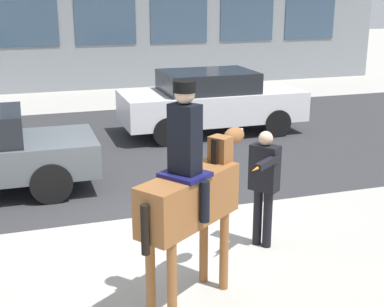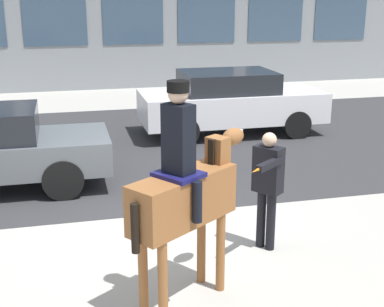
{
  "view_description": "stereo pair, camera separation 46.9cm",
  "coord_description": "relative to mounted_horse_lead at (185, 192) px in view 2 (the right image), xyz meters",
  "views": [
    {
      "loc": [
        -1.71,
        -7.5,
        3.54
      ],
      "look_at": [
        0.27,
        -1.29,
        1.58
      ],
      "focal_mm": 50.0,
      "sensor_mm": 36.0,
      "label": 1
    },
    {
      "loc": [
        -1.26,
        -7.62,
        3.54
      ],
      "look_at": [
        0.27,
        -1.29,
        1.58
      ],
      "focal_mm": 50.0,
      "sensor_mm": 36.0,
      "label": 2
    }
  ],
  "objects": [
    {
      "name": "road_surface",
      "position": [
        0.01,
        6.87,
        -1.39
      ],
      "size": [
        25.81,
        8.5,
        0.01
      ],
      "color": "#2D2D30",
      "rests_on": "ground_plane"
    },
    {
      "name": "mounted_horse_lead",
      "position": [
        0.0,
        0.0,
        0.0
      ],
      "size": [
        1.64,
        1.29,
        2.66
      ],
      "rotation": [
        0.0,
        0.0,
        0.61
      ],
      "color": "brown",
      "rests_on": "ground_plane"
    },
    {
      "name": "pedestrian_bystander",
      "position": [
        1.42,
        1.07,
        -0.38
      ],
      "size": [
        0.68,
        0.82,
        1.72
      ],
      "rotation": [
        0.0,
        0.0,
        -2.49
      ],
      "color": "black",
      "rests_on": "ground_plane"
    },
    {
      "name": "street_car_far_lane",
      "position": [
        2.92,
        7.5,
        -0.54
      ],
      "size": [
        4.68,
        2.02,
        1.62
      ],
      "color": "silver",
      "rests_on": "ground_plane"
    },
    {
      "name": "ground_plane",
      "position": [
        0.01,
        2.12,
        -1.39
      ],
      "size": [
        80.0,
        80.0,
        0.0
      ],
      "primitive_type": "plane",
      "color": "#9E9B93"
    }
  ]
}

